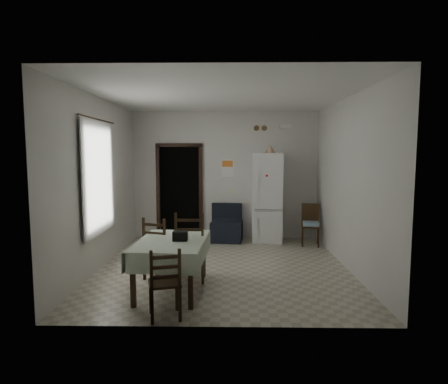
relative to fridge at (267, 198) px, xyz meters
name	(u,v)px	position (x,y,z in m)	size (l,w,h in m)	color
ground	(224,267)	(-0.94, -1.93, -0.98)	(4.50, 4.50, 0.00)	#B0A890
ceiling	(223,96)	(-0.94, -1.93, 1.92)	(4.20, 4.50, 0.02)	white
wall_back	(225,175)	(-0.94, 0.32, 0.47)	(4.20, 0.02, 2.90)	silver
wall_front	(220,200)	(-0.94, -4.18, 0.47)	(4.20, 0.02, 2.90)	silver
wall_left	(100,183)	(-3.04, -1.93, 0.47)	(0.02, 4.50, 2.90)	silver
wall_right	(348,183)	(1.16, -1.93, 0.47)	(0.02, 4.50, 2.90)	silver
doorway	(181,191)	(-1.99, 0.52, 0.08)	(1.06, 0.52, 2.22)	black
window_recess	(92,178)	(-3.09, -2.13, 0.57)	(0.10, 1.20, 1.60)	silver
curtain	(99,178)	(-2.98, -2.13, 0.57)	(0.02, 1.45, 1.85)	beige
curtain_rod	(98,119)	(-2.97, -2.13, 1.52)	(0.02, 0.02, 1.60)	black
calendar	(228,168)	(-0.89, 0.31, 0.64)	(0.28, 0.02, 0.40)	white
calendar_image	(228,164)	(-0.89, 0.30, 0.74)	(0.24, 0.01, 0.14)	orange
light_switch	(232,191)	(-0.79, 0.31, 0.12)	(0.08, 0.02, 0.12)	beige
vent_left	(256,128)	(-0.24, 0.30, 1.54)	(0.12, 0.12, 0.03)	brown
vent_right	(264,128)	(-0.06, 0.30, 1.54)	(0.12, 0.12, 0.03)	brown
emergency_light	(286,127)	(0.41, 0.28, 1.57)	(0.25, 0.07, 0.09)	white
fridge	(267,198)	(0.00, 0.00, 0.00)	(0.64, 0.64, 1.96)	silver
tan_cone	(270,149)	(0.04, -0.09, 1.06)	(0.20, 0.20, 0.17)	tan
navy_seat	(227,223)	(-0.90, 0.00, -0.57)	(0.68, 0.66, 0.82)	black
corner_chair	(311,225)	(0.89, -0.37, -0.54)	(0.38, 0.38, 0.88)	black
dining_table	(172,266)	(-1.65, -3.07, -0.61)	(0.93, 1.42, 0.74)	#ACBCA2
black_bag	(180,236)	(-1.52, -3.11, -0.18)	(0.20, 0.12, 0.13)	black
dining_chair_far_left	(160,247)	(-1.92, -2.50, -0.49)	(0.42, 0.42, 0.98)	black
dining_chair_far_right	(191,246)	(-1.43, -2.59, -0.44)	(0.46, 0.46, 1.08)	black
dining_chair_near_head	(165,282)	(-1.60, -3.94, -0.55)	(0.37, 0.37, 0.87)	black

